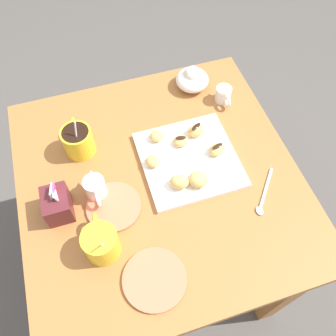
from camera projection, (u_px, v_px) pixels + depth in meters
ground_plane at (163, 257)px, 1.68m from camera, size 8.00×8.00×0.00m
dining_table at (160, 200)px, 1.17m from camera, size 0.84×0.82×0.75m
pastry_plate_square at (189, 160)px, 1.07m from camera, size 0.28×0.28×0.02m
coffee_mug_yellow_left at (101, 242)px, 0.88m from camera, size 0.13×0.09×0.14m
coffee_mug_yellow_right at (78, 140)px, 1.05m from camera, size 0.13×0.09×0.14m
cream_pitcher_white at (95, 187)px, 0.98m from camera, size 0.10×0.06×0.07m
sugar_caddy at (57, 204)px, 0.95m from camera, size 0.09×0.07×0.11m
ice_cream_bowl at (192, 79)px, 1.21m from camera, size 0.11×0.11×0.08m
chocolate_sauce_pitcher at (224, 94)px, 1.18m from camera, size 0.09×0.05×0.06m
saucer_coral_left at (114, 206)px, 0.99m from camera, size 0.16×0.16×0.01m
saucer_coral_right at (155, 279)px, 0.88m from camera, size 0.16×0.16×0.01m
loose_spoon_near_saucer at (264, 197)px, 1.00m from camera, size 0.13×0.11×0.01m
beignet_0 at (196, 131)px, 1.09m from camera, size 0.05×0.06×0.04m
chocolate_drizzle_0 at (196, 127)px, 1.07m from camera, size 0.03×0.04×0.00m
beignet_1 at (217, 149)px, 1.06m from camera, size 0.06×0.07×0.03m
chocolate_drizzle_1 at (217, 146)px, 1.04m from camera, size 0.02×0.04×0.00m
beignet_2 at (181, 141)px, 1.08m from camera, size 0.04×0.05×0.03m
chocolate_drizzle_2 at (181, 138)px, 1.06m from camera, size 0.02×0.03×0.00m
beignet_3 at (198, 179)px, 1.00m from camera, size 0.08×0.08×0.04m
beignet_4 at (157, 136)px, 1.08m from camera, size 0.06×0.06×0.03m
beignet_5 at (179, 182)px, 0.99m from camera, size 0.06×0.07×0.04m
beignet_6 at (153, 161)px, 1.04m from camera, size 0.06×0.06×0.03m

